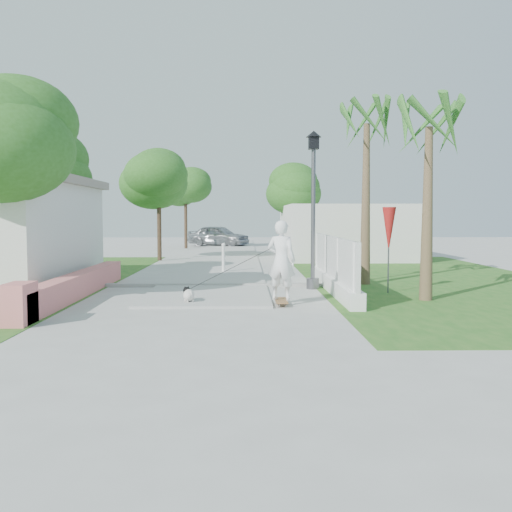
{
  "coord_description": "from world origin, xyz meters",
  "views": [
    {
      "loc": [
        0.97,
        -10.56,
        2.06
      ],
      "look_at": [
        1.24,
        3.14,
        1.1
      ],
      "focal_mm": 40.0,
      "sensor_mm": 36.0,
      "label": 1
    }
  ],
  "objects_px": {
    "street_lamp": "(313,203)",
    "dog": "(189,294)",
    "bollard": "(223,257)",
    "patio_umbrella": "(389,230)",
    "skateboarder": "(254,266)",
    "parked_car": "(219,236)"
  },
  "relations": [
    {
      "from": "street_lamp",
      "to": "dog",
      "type": "xyz_separation_m",
      "value": [
        -3.26,
        -2.73,
        -2.2
      ]
    },
    {
      "from": "patio_umbrella",
      "to": "skateboarder",
      "type": "xyz_separation_m",
      "value": [
        -3.62,
        -1.82,
        -0.78
      ]
    },
    {
      "from": "street_lamp",
      "to": "dog",
      "type": "height_order",
      "value": "street_lamp"
    },
    {
      "from": "bollard",
      "to": "patio_umbrella",
      "type": "relative_size",
      "value": 0.47
    },
    {
      "from": "parked_car",
      "to": "bollard",
      "type": "bearing_deg",
      "value": -152.02
    },
    {
      "from": "dog",
      "to": "parked_car",
      "type": "distance_m",
      "value": 25.82
    },
    {
      "from": "bollard",
      "to": "street_lamp",
      "type": "bearing_deg",
      "value": -59.04
    },
    {
      "from": "skateboarder",
      "to": "patio_umbrella",
      "type": "bearing_deg",
      "value": -131.5
    },
    {
      "from": "patio_umbrella",
      "to": "bollard",
      "type": "bearing_deg",
      "value": 129.91
    },
    {
      "from": "street_lamp",
      "to": "dog",
      "type": "distance_m",
      "value": 4.79
    },
    {
      "from": "skateboarder",
      "to": "dog",
      "type": "distance_m",
      "value": 1.68
    },
    {
      "from": "bollard",
      "to": "dog",
      "type": "relative_size",
      "value": 1.92
    },
    {
      "from": "bollard",
      "to": "skateboarder",
      "type": "xyz_separation_m",
      "value": [
        0.98,
        -7.32,
        0.32
      ]
    },
    {
      "from": "skateboarder",
      "to": "dog",
      "type": "bearing_deg",
      "value": 18.24
    },
    {
      "from": "dog",
      "to": "patio_umbrella",
      "type": "bearing_deg",
      "value": -1.58
    },
    {
      "from": "street_lamp",
      "to": "patio_umbrella",
      "type": "bearing_deg",
      "value": -27.76
    },
    {
      "from": "skateboarder",
      "to": "dog",
      "type": "xyz_separation_m",
      "value": [
        -1.53,
        0.09,
        -0.69
      ]
    },
    {
      "from": "skateboarder",
      "to": "parked_car",
      "type": "xyz_separation_m",
      "value": [
        -2.0,
        25.9,
        -0.18
      ]
    },
    {
      "from": "patio_umbrella",
      "to": "parked_car",
      "type": "height_order",
      "value": "patio_umbrella"
    },
    {
      "from": "skateboarder",
      "to": "parked_car",
      "type": "bearing_deg",
      "value": -63.81
    },
    {
      "from": "street_lamp",
      "to": "skateboarder",
      "type": "relative_size",
      "value": 1.74
    },
    {
      "from": "skateboarder",
      "to": "bollard",
      "type": "bearing_deg",
      "value": -60.63
    }
  ]
}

